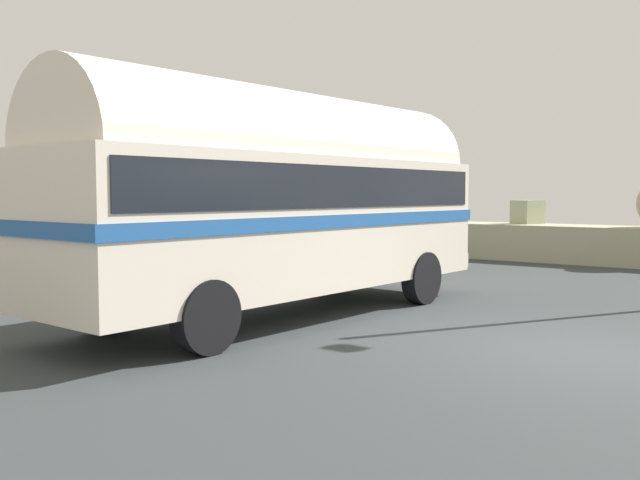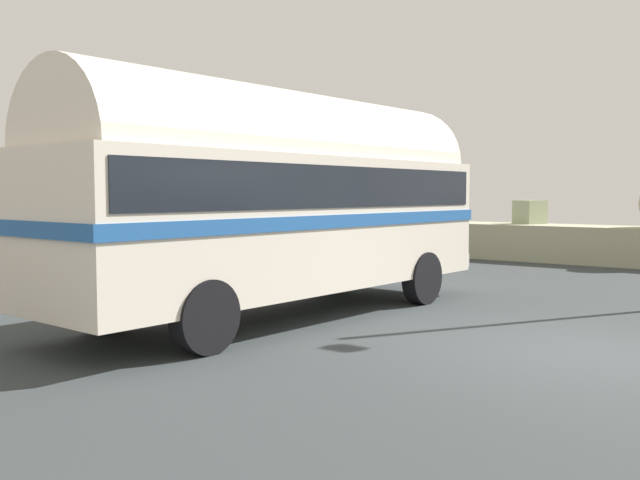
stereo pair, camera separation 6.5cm
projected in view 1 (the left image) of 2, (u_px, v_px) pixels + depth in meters
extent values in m
cube|color=#313739|center=(578.00, 353.00, 8.92)|extent=(32.00, 26.00, 0.02)
cube|color=tan|center=(328.00, 208.00, 25.99)|extent=(1.02, 0.96, 0.82)
cube|color=#9C9778|center=(419.00, 202.00, 23.38)|extent=(1.71, 1.73, 1.31)
cube|color=#A2AB86|center=(527.00, 212.00, 21.65)|extent=(0.98, 1.01, 0.73)
cylinder|color=black|center=(328.00, 269.00, 14.19)|extent=(0.32, 0.97, 0.96)
cylinder|color=black|center=(422.00, 278.00, 12.79)|extent=(0.32, 0.97, 0.96)
cylinder|color=black|center=(105.00, 300.00, 10.17)|extent=(0.32, 0.97, 0.96)
cylinder|color=black|center=(206.00, 317.00, 8.77)|extent=(0.32, 0.97, 0.96)
cube|color=silver|center=(281.00, 223.00, 11.41)|extent=(2.75, 8.49, 2.10)
cylinder|color=silver|center=(281.00, 158.00, 11.34)|extent=(2.54, 8.15, 2.20)
cube|color=#23589C|center=(281.00, 219.00, 11.40)|extent=(2.80, 8.58, 0.20)
cube|color=black|center=(281.00, 187.00, 11.37)|extent=(2.77, 8.16, 0.64)
cube|color=silver|center=(418.00, 257.00, 14.76)|extent=(2.28, 0.26, 0.28)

